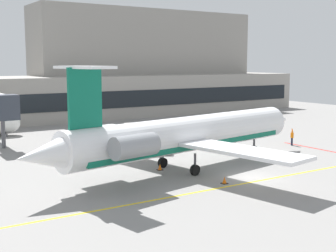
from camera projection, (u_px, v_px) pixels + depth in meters
ground at (251, 178)px, 38.27m from camera, size 120.00×120.00×0.11m
terminal_building at (118, 74)px, 83.76m from camera, size 79.34×14.77×18.77m
regional_jet at (184, 135)px, 40.57m from camera, size 31.17×23.99×9.06m
baggage_tug at (136, 133)px, 55.99m from camera, size 3.89×2.74×2.11m
pushback_tractor at (154, 145)px, 48.08m from camera, size 3.33×3.16×1.90m
marshaller at (292, 137)px, 52.93m from camera, size 0.58×0.71×1.89m
safety_cone_alpha at (160, 167)px, 40.91m from camera, size 0.47×0.47×0.55m
safety_cone_bravo at (224, 180)px, 36.39m from camera, size 0.47×0.47×0.55m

